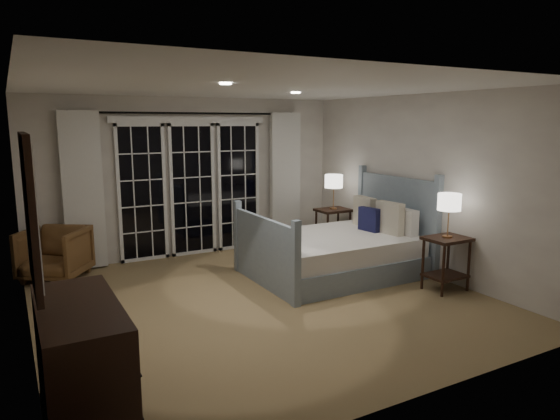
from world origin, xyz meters
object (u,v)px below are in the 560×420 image
bed (338,251)px  armchair (55,254)px  nightstand_left (446,255)px  nightstand_right (333,223)px  lamp_right (334,182)px  lamp_left (449,203)px  dresser (82,365)px

bed → armchair: (-3.51, 1.65, 0.02)m
bed → nightstand_left: bed is taller
nightstand_right → lamp_right: lamp_right is taller
lamp_left → armchair: (-4.31, 2.88, -0.77)m
lamp_right → lamp_left: bearing=-88.3°
armchair → nightstand_right: bearing=27.5°
bed → nightstand_left: 1.47m
lamp_right → dresser: size_ratio=0.46×
nightstand_right → dresser: bearing=-143.5°
nightstand_left → lamp_left: lamp_left is taller
bed → lamp_right: (0.72, 1.16, 0.82)m
lamp_right → armchair: (-4.23, 0.49, -0.79)m
nightstand_right → dresser: dresser is taller
armchair → dresser: (-0.13, -3.72, 0.09)m
lamp_right → armchair: lamp_right is taller
bed → nightstand_left: bearing=-57.4°
nightstand_left → armchair: bearing=146.2°
armchair → lamp_left: bearing=0.4°
nightstand_left → dresser: bearing=-169.3°
nightstand_right → armchair: 4.26m
nightstand_left → armchair: (-4.31, 2.88, -0.10)m
lamp_left → armchair: size_ratio=0.71×
nightstand_right → lamp_right: (0.00, 0.00, 0.69)m
armchair → dresser: 3.72m
nightstand_left → nightstand_right: 2.39m
armchair → nightstand_left: bearing=0.4°
nightstand_right → lamp_left: size_ratio=1.25×
nightstand_left → dresser: size_ratio=0.55×
bed → nightstand_left: (0.79, -1.23, 0.12)m
bed → nightstand_right: (0.72, 1.16, 0.13)m
lamp_left → dresser: 4.57m
nightstand_left → nightstand_right: (-0.07, 2.39, 0.00)m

